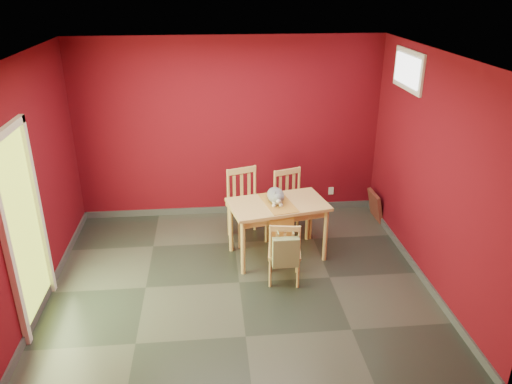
{
  "coord_description": "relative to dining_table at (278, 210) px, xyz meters",
  "views": [
    {
      "loc": [
        -0.3,
        -5.14,
        3.43
      ],
      "look_at": [
        0.25,
        0.45,
        1.0
      ],
      "focal_mm": 35.0,
      "sensor_mm": 36.0,
      "label": 1
    }
  ],
  "objects": [
    {
      "name": "cat",
      "position": [
        -0.02,
        0.06,
        0.21
      ],
      "size": [
        0.27,
        0.47,
        0.23
      ],
      "primitive_type": null,
      "rotation": [
        0.0,
        0.0,
        0.07
      ],
      "color": "slate",
      "rests_on": "table_runner"
    },
    {
      "name": "picture_frame",
      "position": [
        1.64,
        0.95,
        -0.46
      ],
      "size": [
        0.16,
        0.44,
        0.43
      ],
      "color": "brown",
      "rests_on": "ground"
    },
    {
      "name": "outlet_plate",
      "position": [
        1.05,
        1.38,
        -0.37
      ],
      "size": [
        0.08,
        0.02,
        0.12
      ],
      "primitive_type": "cube",
      "color": "silver",
      "rests_on": "room_shell"
    },
    {
      "name": "chair_far_right",
      "position": [
        0.28,
        0.57,
        -0.18
      ],
      "size": [
        0.56,
        0.56,
        0.96
      ],
      "color": "tan",
      "rests_on": "ground"
    },
    {
      "name": "window",
      "position": [
        1.68,
        0.4,
        1.68
      ],
      "size": [
        0.05,
        0.9,
        0.5
      ],
      "color": "white",
      "rests_on": "room_shell"
    },
    {
      "name": "dining_table",
      "position": [
        0.0,
        0.0,
        0.0
      ],
      "size": [
        1.35,
        0.95,
        0.77
      ],
      "color": "tan",
      "rests_on": "ground"
    },
    {
      "name": "chair_near",
      "position": [
        -0.0,
        -0.62,
        -0.25
      ],
      "size": [
        0.44,
        0.44,
        0.82
      ],
      "color": "tan",
      "rests_on": "ground"
    },
    {
      "name": "tote_bag",
      "position": [
        -0.02,
        -0.83,
        -0.15
      ],
      "size": [
        0.31,
        0.18,
        0.43
      ],
      "color": "#808E5B",
      "rests_on": "chair_near"
    },
    {
      "name": "chair_far_left",
      "position": [
        -0.37,
        0.55,
        -0.16
      ],
      "size": [
        0.59,
        0.59,
        1.01
      ],
      "color": "tan",
      "rests_on": "ground"
    },
    {
      "name": "table_runner",
      "position": [
        0.0,
        -0.11,
        0.04
      ],
      "size": [
        0.46,
        0.75,
        0.35
      ],
      "color": "#B47B2E",
      "rests_on": "dining_table"
    },
    {
      "name": "doorway",
      "position": [
        -2.78,
        -1.0,
        0.45
      ],
      "size": [
        0.06,
        1.01,
        2.13
      ],
      "color": "#B7D838",
      "rests_on": "ground"
    },
    {
      "name": "ground",
      "position": [
        -0.55,
        -0.6,
        -0.67
      ],
      "size": [
        4.5,
        4.5,
        0.0
      ],
      "primitive_type": "plane",
      "color": "#2D342D",
      "rests_on": "ground"
    },
    {
      "name": "room_shell",
      "position": [
        -0.55,
        -0.6,
        -0.62
      ],
      "size": [
        4.5,
        4.5,
        4.5
      ],
      "color": "#5E0914",
      "rests_on": "ground"
    }
  ]
}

